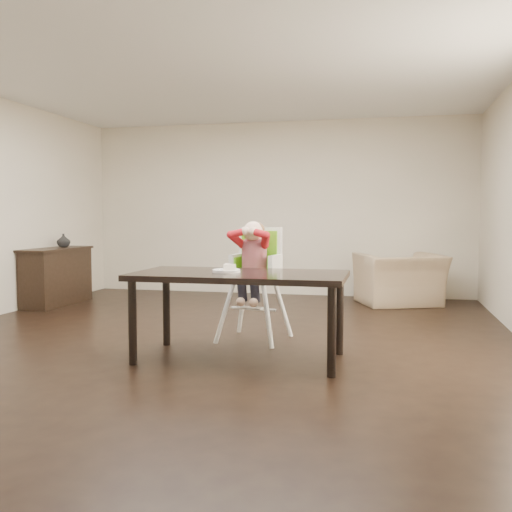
{
  "coord_description": "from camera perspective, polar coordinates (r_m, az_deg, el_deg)",
  "views": [
    {
      "loc": [
        1.7,
        -5.31,
        1.23
      ],
      "look_at": [
        0.48,
        -0.06,
        0.85
      ],
      "focal_mm": 40.0,
      "sensor_mm": 36.0,
      "label": 1
    }
  ],
  "objects": [
    {
      "name": "ground",
      "position": [
        5.71,
        -4.65,
        -8.43
      ],
      "size": [
        7.0,
        7.0,
        0.0
      ],
      "primitive_type": "plane",
      "color": "black",
      "rests_on": "ground"
    },
    {
      "name": "sideboard",
      "position": [
        8.4,
        -19.3,
        -1.91
      ],
      "size": [
        0.44,
        1.26,
        0.79
      ],
      "color": "black",
      "rests_on": "ground"
    },
    {
      "name": "dining_table",
      "position": [
        4.86,
        -1.64,
        -2.59
      ],
      "size": [
        1.8,
        0.9,
        0.75
      ],
      "color": "black",
      "rests_on": "ground"
    },
    {
      "name": "high_chair",
      "position": [
        5.65,
        -0.08,
        -0.04
      ],
      "size": [
        0.56,
        0.56,
        1.18
      ],
      "rotation": [
        0.0,
        0.0,
        -0.14
      ],
      "color": "white",
      "rests_on": "ground"
    },
    {
      "name": "room_walls",
      "position": [
        5.62,
        -4.76,
        10.39
      ],
      "size": [
        6.02,
        7.02,
        2.71
      ],
      "color": "beige",
      "rests_on": "ground"
    },
    {
      "name": "armchair",
      "position": [
        8.15,
        14.18,
        -1.44
      ],
      "size": [
        1.26,
        1.05,
        0.95
      ],
      "primitive_type": "imported",
      "rotation": [
        0.0,
        0.0,
        3.51
      ],
      "color": "tan",
      "rests_on": "ground"
    },
    {
      "name": "vase",
      "position": [
        8.52,
        -18.69,
        1.46
      ],
      "size": [
        0.22,
        0.23,
        0.18
      ],
      "primitive_type": "imported",
      "rotation": [
        0.0,
        0.0,
        0.23
      ],
      "color": "#99999E",
      "rests_on": "sideboard"
    },
    {
      "name": "plate",
      "position": [
        4.89,
        -2.91,
        -1.34
      ],
      "size": [
        0.27,
        0.27,
        0.07
      ],
      "rotation": [
        0.0,
        0.0,
        0.13
      ],
      "color": "white",
      "rests_on": "dining_table"
    }
  ]
}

